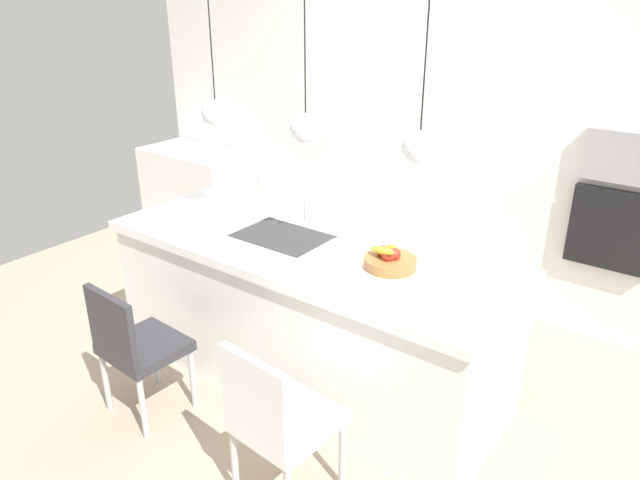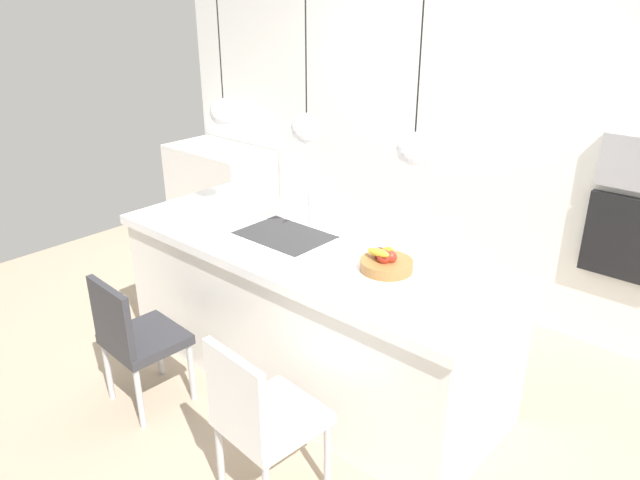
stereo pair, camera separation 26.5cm
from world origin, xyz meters
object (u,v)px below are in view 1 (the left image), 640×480
(microwave, at_px, (628,158))
(oven, at_px, (613,230))
(chair_near, at_px, (135,344))
(fruit_bowl, at_px, (390,260))
(chair_middle, at_px, (277,418))

(microwave, bearing_deg, oven, 0.00)
(microwave, distance_m, chair_near, 3.28)
(microwave, bearing_deg, fruit_bowl, -117.90)
(oven, bearing_deg, microwave, 0.00)
(fruit_bowl, relative_size, microwave, 0.54)
(fruit_bowl, relative_size, chair_middle, 0.32)
(microwave, xyz_separation_m, oven, (0.00, 0.00, -0.50))
(microwave, distance_m, oven, 0.50)
(fruit_bowl, bearing_deg, oven, 62.10)
(fruit_bowl, bearing_deg, microwave, 62.10)
(fruit_bowl, distance_m, microwave, 1.81)
(fruit_bowl, xyz_separation_m, chair_middle, (-0.04, -0.92, -0.49))
(fruit_bowl, height_order, microwave, microwave)
(fruit_bowl, height_order, oven, oven)
(chair_near, bearing_deg, microwave, 51.89)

